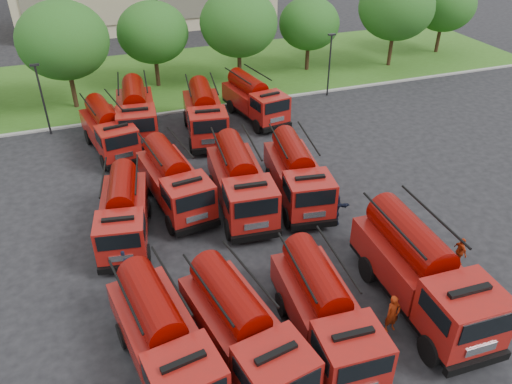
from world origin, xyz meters
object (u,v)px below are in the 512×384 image
(fire_truck_7, at_px, (297,174))
(firefighter_2, at_px, (457,264))
(firefighter_3, at_px, (392,269))
(fire_truck_4, at_px, (123,212))
(fire_truck_8, at_px, (108,129))
(fire_truck_3, at_px, (422,271))
(firefighter_5, at_px, (333,223))
(fire_truck_9, at_px, (136,112))
(firefighter_4, at_px, (127,274))
(fire_truck_2, at_px, (325,310))
(firefighter_0, at_px, (390,329))
(fire_truck_11, at_px, (254,99))
(fire_truck_6, at_px, (240,181))
(fire_truck_1, at_px, (243,330))
(fire_truck_0, at_px, (163,337))
(fire_truck_5, at_px, (174,180))
(fire_truck_10, at_px, (204,113))

(fire_truck_7, bearing_deg, firefighter_2, -49.30)
(firefighter_2, relative_size, firefighter_3, 0.88)
(fire_truck_4, bearing_deg, fire_truck_8, 98.06)
(fire_truck_3, height_order, firefighter_5, fire_truck_3)
(fire_truck_9, distance_m, firefighter_3, 20.76)
(firefighter_4, xyz_separation_m, firefighter_5, (10.86, 0.34, 0.00))
(fire_truck_2, distance_m, firefighter_0, 3.26)
(fire_truck_4, bearing_deg, fire_truck_11, 56.06)
(firefighter_2, bearing_deg, firefighter_3, 82.63)
(fire_truck_2, xyz_separation_m, fire_truck_6, (-0.12, 9.99, 0.12))
(fire_truck_1, bearing_deg, fire_truck_0, 156.35)
(fire_truck_6, distance_m, fire_truck_9, 11.89)
(firefighter_3, xyz_separation_m, firefighter_4, (-11.80, 3.90, 0.00))
(fire_truck_4, relative_size, fire_truck_7, 0.93)
(firefighter_5, bearing_deg, firefighter_0, 91.41)
(fire_truck_6, distance_m, fire_truck_8, 11.18)
(fire_truck_5, bearing_deg, fire_truck_10, 57.11)
(firefighter_5, bearing_deg, firefighter_3, 113.12)
(fire_truck_6, relative_size, firefighter_2, 5.05)
(fire_truck_2, bearing_deg, fire_truck_7, 75.69)
(fire_truck_2, bearing_deg, fire_truck_9, 104.40)
(fire_truck_0, xyz_separation_m, fire_truck_10, (6.52, 18.75, 0.10))
(firefighter_0, distance_m, firefighter_3, 3.78)
(fire_truck_2, relative_size, firefighter_3, 4.09)
(fire_truck_9, bearing_deg, fire_truck_4, -95.38)
(fire_truck_1, relative_size, fire_truck_3, 0.91)
(fire_truck_4, height_order, firefighter_4, fire_truck_4)
(fire_truck_2, xyz_separation_m, fire_truck_7, (3.14, 9.76, 0.05))
(fire_truck_4, distance_m, fire_truck_6, 6.35)
(fire_truck_2, distance_m, fire_truck_9, 21.60)
(fire_truck_1, height_order, firefighter_3, fire_truck_1)
(fire_truck_9, relative_size, firefighter_0, 4.38)
(fire_truck_0, distance_m, firefighter_0, 9.17)
(fire_truck_11, bearing_deg, firefighter_3, -98.51)
(firefighter_0, bearing_deg, fire_truck_2, 166.61)
(fire_truck_0, bearing_deg, fire_truck_10, 61.84)
(fire_truck_1, xyz_separation_m, firefighter_2, (11.38, 1.79, -1.58))
(fire_truck_9, bearing_deg, fire_truck_3, -61.19)
(fire_truck_4, xyz_separation_m, fire_truck_10, (6.84, 10.06, 0.17))
(fire_truck_0, distance_m, fire_truck_3, 10.80)
(fire_truck_2, height_order, fire_truck_7, fire_truck_7)
(fire_truck_1, height_order, fire_truck_2, fire_truck_1)
(firefighter_5, bearing_deg, fire_truck_1, 53.24)
(firefighter_0, xyz_separation_m, firefighter_3, (2.13, 3.12, 0.00))
(fire_truck_0, distance_m, fire_truck_4, 8.69)
(fire_truck_3, relative_size, fire_truck_7, 1.09)
(fire_truck_7, bearing_deg, fire_truck_6, -175.56)
(fire_truck_10, height_order, firefighter_5, fire_truck_10)
(fire_truck_7, xyz_separation_m, firefighter_0, (-0.32, -10.29, -1.60))
(fire_truck_4, relative_size, fire_truck_5, 0.95)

